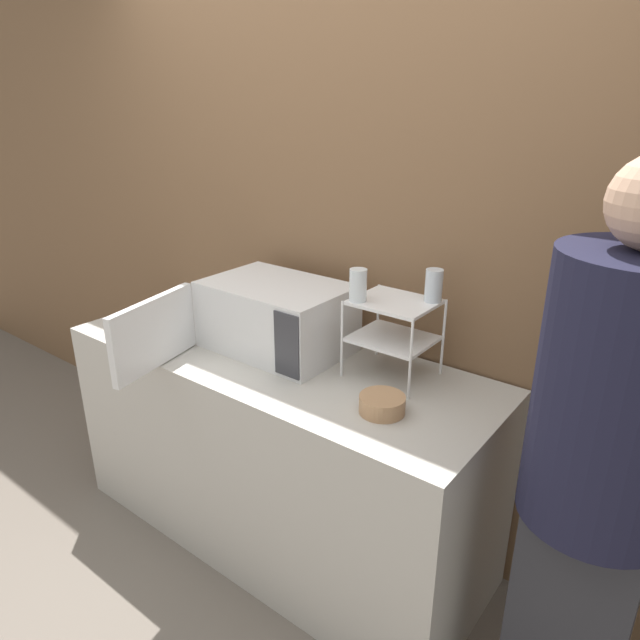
# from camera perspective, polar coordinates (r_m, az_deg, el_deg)

# --- Properties ---
(ground_plane) EXTENTS (12.00, 12.00, 0.00)m
(ground_plane) POSITION_cam_1_polar(r_m,az_deg,el_deg) (2.66, -9.59, -23.91)
(ground_plane) COLOR #6B6056
(wall_back) EXTENTS (8.00, 0.06, 2.60)m
(wall_back) POSITION_cam_1_polar(r_m,az_deg,el_deg) (2.49, 1.09, 7.95)
(wall_back) COLOR brown
(wall_back) RESTS_ON ground_plane
(counter) EXTENTS (1.87, 0.70, 0.89)m
(counter) POSITION_cam_1_polar(r_m,az_deg,el_deg) (2.56, -4.39, -12.67)
(counter) COLOR #B7B2A8
(counter) RESTS_ON ground_plane
(microwave) EXTENTS (0.61, 0.84, 0.28)m
(microwave) POSITION_cam_1_polar(r_m,az_deg,el_deg) (2.35, -4.96, 0.28)
(microwave) COLOR silver
(microwave) RESTS_ON counter
(dish_rack) EXTENTS (0.30, 0.26, 0.30)m
(dish_rack) POSITION_cam_1_polar(r_m,az_deg,el_deg) (2.11, 7.37, -0.18)
(dish_rack) COLOR white
(dish_rack) RESTS_ON counter
(glass_front_left) EXTENTS (0.06, 0.06, 0.12)m
(glass_front_left) POSITION_cam_1_polar(r_m,az_deg,el_deg) (2.05, 3.83, 3.51)
(glass_front_left) COLOR silver
(glass_front_left) RESTS_ON dish_rack
(glass_back_right) EXTENTS (0.06, 0.06, 0.12)m
(glass_back_right) POSITION_cam_1_polar(r_m,az_deg,el_deg) (2.08, 11.31, 3.41)
(glass_back_right) COLOR silver
(glass_back_right) RESTS_ON dish_rack
(bowl) EXTENTS (0.16, 0.16, 0.06)m
(bowl) POSITION_cam_1_polar(r_m,az_deg,el_deg) (1.94, 6.23, -8.39)
(bowl) COLOR #AD7F56
(bowl) RESTS_ON counter
(person) EXTENTS (0.40, 0.40, 1.77)m
(person) POSITION_cam_1_polar(r_m,az_deg,el_deg) (1.73, 26.45, -12.32)
(person) COLOR #2D2D33
(person) RESTS_ON ground_plane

